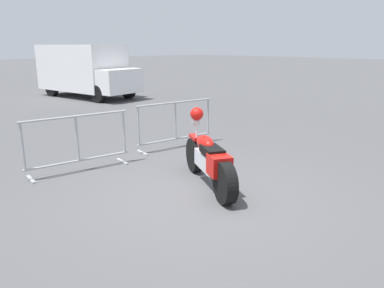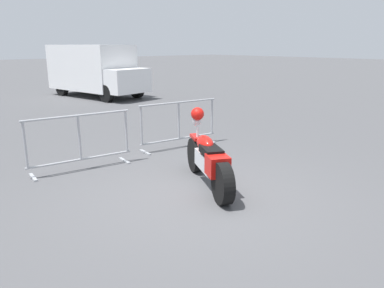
# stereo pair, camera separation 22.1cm
# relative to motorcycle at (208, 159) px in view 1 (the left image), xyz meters

# --- Properties ---
(ground_plane) EXTENTS (120.00, 120.00, 0.00)m
(ground_plane) POSITION_rel_motorcycle_xyz_m (-0.44, -0.18, -0.47)
(ground_plane) COLOR #4C4C4F
(motorcycle) EXTENTS (1.16, 2.02, 1.24)m
(motorcycle) POSITION_rel_motorcycle_xyz_m (0.00, 0.00, 0.00)
(motorcycle) COLOR black
(motorcycle) RESTS_ON ground
(crowd_barrier_near) EXTENTS (2.00, 0.67, 1.07)m
(crowd_barrier_near) POSITION_rel_motorcycle_xyz_m (-1.22, 2.22, 0.08)
(crowd_barrier_near) COLOR #9EA0A5
(crowd_barrier_near) RESTS_ON ground
(crowd_barrier_far) EXTENTS (2.00, 0.67, 1.07)m
(crowd_barrier_far) POSITION_rel_motorcycle_xyz_m (1.22, 2.22, 0.08)
(crowd_barrier_far) COLOR #9EA0A5
(crowd_barrier_far) RESTS_ON ground
(delivery_van) EXTENTS (2.71, 5.24, 2.31)m
(delivery_van) POSITION_rel_motorcycle_xyz_m (4.02, 11.57, 0.77)
(delivery_van) COLOR white
(delivery_van) RESTS_ON ground
(planter_island) EXTENTS (4.63, 4.63, 0.92)m
(planter_island) POSITION_rel_motorcycle_xyz_m (8.24, 17.28, -0.30)
(planter_island) COLOR #ADA89E
(planter_island) RESTS_ON ground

